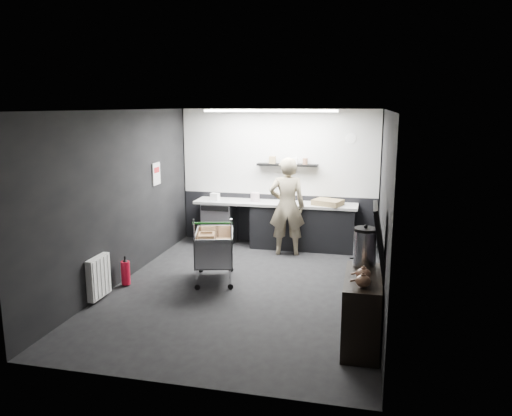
# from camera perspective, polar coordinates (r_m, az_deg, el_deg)

# --- Properties ---
(floor) EXTENTS (5.50, 5.50, 0.00)m
(floor) POSITION_cam_1_polar(r_m,az_deg,el_deg) (7.75, -1.26, -9.24)
(floor) COLOR black
(floor) RESTS_ON ground
(ceiling) EXTENTS (5.50, 5.50, 0.00)m
(ceiling) POSITION_cam_1_polar(r_m,az_deg,el_deg) (7.25, -1.36, 11.14)
(ceiling) COLOR silver
(ceiling) RESTS_ON wall_back
(wall_back) EXTENTS (5.50, 0.00, 5.50)m
(wall_back) POSITION_cam_1_polar(r_m,az_deg,el_deg) (10.03, 2.58, 3.54)
(wall_back) COLOR black
(wall_back) RESTS_ON floor
(wall_front) EXTENTS (5.50, 0.00, 5.50)m
(wall_front) POSITION_cam_1_polar(r_m,az_deg,el_deg) (4.84, -9.39, -5.50)
(wall_front) COLOR black
(wall_front) RESTS_ON floor
(wall_left) EXTENTS (0.00, 5.50, 5.50)m
(wall_left) POSITION_cam_1_polar(r_m,az_deg,el_deg) (8.10, -15.15, 1.19)
(wall_left) COLOR black
(wall_left) RESTS_ON floor
(wall_right) EXTENTS (0.00, 5.50, 5.50)m
(wall_right) POSITION_cam_1_polar(r_m,az_deg,el_deg) (7.16, 14.39, -0.11)
(wall_right) COLOR black
(wall_right) RESTS_ON floor
(kitchen_wall_panel) EXTENTS (3.95, 0.02, 1.70)m
(kitchen_wall_panel) POSITION_cam_1_polar(r_m,az_deg,el_deg) (9.96, 2.58, 6.37)
(kitchen_wall_panel) COLOR silver
(kitchen_wall_panel) RESTS_ON wall_back
(dado_panel) EXTENTS (3.95, 0.02, 1.00)m
(dado_panel) POSITION_cam_1_polar(r_m,az_deg,el_deg) (10.17, 2.51, -1.23)
(dado_panel) COLOR black
(dado_panel) RESTS_ON wall_back
(floating_shelf) EXTENTS (1.20, 0.22, 0.04)m
(floating_shelf) POSITION_cam_1_polar(r_m,az_deg,el_deg) (9.84, 3.60, 4.95)
(floating_shelf) COLOR black
(floating_shelf) RESTS_ON wall_back
(wall_clock) EXTENTS (0.20, 0.03, 0.20)m
(wall_clock) POSITION_cam_1_polar(r_m,az_deg,el_deg) (9.77, 10.77, 7.84)
(wall_clock) COLOR white
(wall_clock) RESTS_ON wall_back
(poster) EXTENTS (0.02, 0.30, 0.40)m
(poster) POSITION_cam_1_polar(r_m,az_deg,el_deg) (9.22, -11.32, 3.85)
(poster) COLOR silver
(poster) RESTS_ON wall_left
(poster_red_band) EXTENTS (0.02, 0.22, 0.10)m
(poster_red_band) POSITION_cam_1_polar(r_m,az_deg,el_deg) (9.20, -11.31, 4.28)
(poster_red_band) COLOR #B4161B
(poster_red_band) RESTS_ON poster
(radiator) EXTENTS (0.10, 0.50, 0.60)m
(radiator) POSITION_cam_1_polar(r_m,az_deg,el_deg) (7.56, -17.55, -7.53)
(radiator) COLOR white
(radiator) RESTS_ON wall_left
(ceiling_strip) EXTENTS (2.40, 0.20, 0.04)m
(ceiling_strip) POSITION_cam_1_polar(r_m,az_deg,el_deg) (9.05, 1.60, 11.05)
(ceiling_strip) COLOR white
(ceiling_strip) RESTS_ON ceiling
(prep_counter) EXTENTS (3.20, 0.61, 0.90)m
(prep_counter) POSITION_cam_1_polar(r_m,az_deg,el_deg) (9.86, 2.95, -1.90)
(prep_counter) COLOR black
(prep_counter) RESTS_ON floor
(person) EXTENTS (0.73, 0.55, 1.84)m
(person) POSITION_cam_1_polar(r_m,az_deg,el_deg) (9.30, 3.56, 0.19)
(person) COLOR beige
(person) RESTS_ON floor
(shopping_cart) EXTENTS (0.82, 1.13, 1.08)m
(shopping_cart) POSITION_cam_1_polar(r_m,az_deg,el_deg) (7.99, -4.80, -4.74)
(shopping_cart) COLOR silver
(shopping_cart) RESTS_ON floor
(sideboard) EXTENTS (0.48, 1.11, 1.67)m
(sideboard) POSITION_cam_1_polar(r_m,az_deg,el_deg) (6.05, 12.16, -10.25)
(sideboard) COLOR black
(sideboard) RESTS_ON floor
(fire_extinguisher) EXTENTS (0.14, 0.14, 0.45)m
(fire_extinguisher) POSITION_cam_1_polar(r_m,az_deg,el_deg) (8.08, -14.68, -7.09)
(fire_extinguisher) COLOR red
(fire_extinguisher) RESTS_ON floor
(cardboard_box) EXTENTS (0.63, 0.55, 0.10)m
(cardboard_box) POSITION_cam_1_polar(r_m,az_deg,el_deg) (9.59, 8.20, 0.64)
(cardboard_box) COLOR olive
(cardboard_box) RESTS_ON prep_counter
(pink_tub) EXTENTS (0.18, 0.18, 0.18)m
(pink_tub) POSITION_cam_1_polar(r_m,az_deg,el_deg) (9.85, -0.11, 1.27)
(pink_tub) COLOR beige
(pink_tub) RESTS_ON prep_counter
(white_container) EXTENTS (0.17, 0.14, 0.14)m
(white_container) POSITION_cam_1_polar(r_m,az_deg,el_deg) (10.02, -4.71, 1.30)
(white_container) COLOR white
(white_container) RESTS_ON prep_counter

